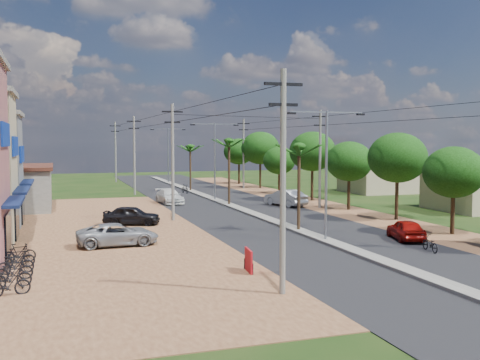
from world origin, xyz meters
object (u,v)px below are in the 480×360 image
(moto_rider_east, at_px, (430,244))
(car_silver_mid, at_px, (285,198))
(car_red_near, at_px, (406,230))
(car_parked_dark, at_px, (132,216))
(roadside_sign, at_px, (249,261))
(car_white_far, at_px, (170,197))
(car_parked_silver, at_px, (118,235))
(parked_scooter_row, at_px, (15,267))

(moto_rider_east, bearing_deg, car_silver_mid, -82.22)
(car_red_near, bearing_deg, car_silver_mid, -74.20)
(car_red_near, distance_m, moto_rider_east, 3.68)
(car_parked_dark, distance_m, roadside_sign, 16.97)
(car_parked_dark, relative_size, roadside_sign, 3.06)
(roadside_sign, bearing_deg, car_white_far, 92.87)
(car_parked_dark, bearing_deg, car_red_near, -107.50)
(car_parked_silver, xyz_separation_m, car_parked_dark, (1.85, 7.99, 0.04))
(moto_rider_east, distance_m, roadside_sign, 11.24)
(car_white_far, height_order, car_parked_silver, car_white_far)
(car_parked_silver, relative_size, roadside_sign, 3.53)
(car_parked_silver, relative_size, parked_scooter_row, 0.65)
(car_parked_dark, bearing_deg, roadside_sign, -149.06)
(moto_rider_east, height_order, parked_scooter_row, parked_scooter_row)
(car_silver_mid, distance_m, roadside_sign, 27.00)
(parked_scooter_row, bearing_deg, moto_rider_east, -2.52)
(car_parked_silver, distance_m, moto_rider_east, 17.82)
(moto_rider_east, bearing_deg, car_white_far, -62.08)
(car_silver_mid, distance_m, car_white_far, 11.39)
(car_red_near, relative_size, car_parked_dark, 0.93)
(car_red_near, relative_size, car_parked_silver, 0.80)
(car_red_near, distance_m, car_parked_silver, 17.58)
(moto_rider_east, height_order, roadside_sign, roadside_sign)
(car_silver_mid, bearing_deg, car_parked_dark, 9.14)
(car_silver_mid, height_order, car_parked_silver, car_silver_mid)
(car_silver_mid, xyz_separation_m, roadside_sign, (-12.05, -24.16, -0.22))
(roadside_sign, bearing_deg, parked_scooter_row, 174.01)
(car_white_far, relative_size, car_parked_dark, 1.14)
(car_red_near, relative_size, car_white_far, 0.81)
(car_white_far, bearing_deg, moto_rider_east, -77.77)
(car_silver_mid, relative_size, moto_rider_east, 2.77)
(car_parked_silver, bearing_deg, car_red_near, -104.76)
(car_silver_mid, relative_size, car_parked_dark, 1.14)
(moto_rider_east, bearing_deg, roadside_sign, 17.27)
(car_parked_dark, bearing_deg, parked_scooter_row, 173.40)
(car_white_far, xyz_separation_m, moto_rider_east, (9.10, -28.21, -0.24))
(car_white_far, height_order, roadside_sign, car_white_far)
(car_parked_silver, height_order, parked_scooter_row, car_parked_silver)
(car_silver_mid, distance_m, moto_rider_east, 22.77)
(car_parked_dark, xyz_separation_m, parked_scooter_row, (-7.08, -14.29, -0.20))
(moto_rider_east, bearing_deg, car_red_near, -94.19)
(car_red_near, xyz_separation_m, parked_scooter_row, (-22.42, -2.61, -0.15))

